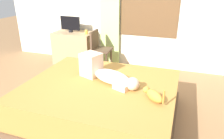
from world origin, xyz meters
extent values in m
plane|color=olive|center=(0.00, 0.00, 0.00)|extent=(16.00, 16.00, 0.00)
cube|color=beige|center=(0.00, 2.41, 1.45)|extent=(6.40, 0.12, 2.90)
cube|color=brown|center=(0.26, 2.34, 1.31)|extent=(1.22, 0.02, 1.21)
cube|color=white|center=(0.26, 2.34, 1.31)|extent=(1.14, 0.02, 1.13)
cube|color=brown|center=(0.04, 0.14, 0.07)|extent=(2.05, 1.76, 0.14)
cube|color=olive|center=(0.04, 0.14, 0.34)|extent=(1.99, 1.71, 0.39)
ellipsoid|color=silver|center=(0.17, 0.24, 0.62)|extent=(0.62, 0.44, 0.17)
sphere|color=beige|center=(0.49, 0.13, 0.62)|extent=(0.17, 0.17, 0.17)
cube|color=beige|center=(-0.19, 0.37, 0.70)|extent=(0.33, 0.31, 0.34)
cube|color=beige|center=(0.37, 0.17, 0.57)|extent=(0.28, 0.33, 0.08)
ellipsoid|color=#C67A2D|center=(0.79, -0.06, 0.60)|extent=(0.27, 0.26, 0.13)
sphere|color=#C67A2D|center=(0.68, 0.05, 0.61)|extent=(0.08, 0.08, 0.08)
cylinder|color=#C67A2D|center=(0.90, -0.16, 0.66)|extent=(0.03, 0.03, 0.16)
cube|color=#997A56|center=(-1.35, 2.01, 0.37)|extent=(0.90, 0.56, 0.74)
cylinder|color=black|center=(-1.43, 2.01, 0.77)|extent=(0.10, 0.10, 0.05)
cube|color=black|center=(-1.43, 2.01, 0.94)|extent=(0.48, 0.06, 0.30)
cylinder|color=gold|center=(-1.01, 1.94, 0.79)|extent=(0.06, 0.06, 0.09)
cylinder|color=#4C3828|center=(-0.45, 1.97, 0.22)|extent=(0.04, 0.04, 0.44)
cylinder|color=#4C3828|center=(-0.44, 1.67, 0.22)|extent=(0.04, 0.04, 0.44)
cylinder|color=#4C3828|center=(-0.75, 1.97, 0.22)|extent=(0.04, 0.04, 0.44)
cylinder|color=#4C3828|center=(-0.75, 1.67, 0.22)|extent=(0.04, 0.04, 0.44)
cube|color=#4C3828|center=(-0.60, 1.82, 0.46)|extent=(0.38, 0.38, 0.04)
cube|color=#4C3828|center=(-0.77, 1.82, 0.67)|extent=(0.04, 0.38, 0.38)
cube|color=#ADCC75|center=(-0.58, 2.29, 1.17)|extent=(0.44, 0.06, 2.34)
camera|label=1|loc=(1.04, -2.28, 1.83)|focal=34.70mm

